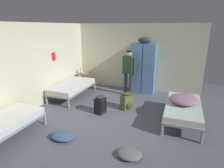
% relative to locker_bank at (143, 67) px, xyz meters
% --- Properties ---
extents(ground_plane, '(9.36, 9.36, 0.00)m').
position_rel_locker_bank_xyz_m(ground_plane, '(-0.36, -2.65, -0.97)').
color(ground_plane, '#565B66').
extents(room_backdrop, '(4.94, 5.91, 2.55)m').
position_rel_locker_bank_xyz_m(room_backdrop, '(-1.69, -1.29, 0.31)').
color(room_backdrop, beige).
rests_on(room_backdrop, ground_plane).
extents(locker_bank, '(0.90, 0.55, 2.07)m').
position_rel_locker_bank_xyz_m(locker_bank, '(0.00, 0.00, 0.00)').
color(locker_bank, '#5B84B2').
rests_on(locker_bank, ground_plane).
extents(shelf_unit, '(0.38, 0.30, 0.57)m').
position_rel_locker_bank_xyz_m(shelf_unit, '(-2.48, -0.25, -0.62)').
color(shelf_unit, '#99704C').
rests_on(shelf_unit, ground_plane).
extents(bed_left_front, '(0.90, 1.90, 0.49)m').
position_rel_locker_bank_xyz_m(bed_left_front, '(-2.23, -4.34, -0.59)').
color(bed_left_front, gray).
rests_on(bed_left_front, ground_plane).
extents(bed_left_rear, '(0.90, 1.90, 0.49)m').
position_rel_locker_bank_xyz_m(bed_left_rear, '(-2.23, -1.42, -0.59)').
color(bed_left_rear, gray).
rests_on(bed_left_rear, ground_plane).
extents(bed_right, '(0.90, 1.90, 0.49)m').
position_rel_locker_bank_xyz_m(bed_right, '(1.50, -1.96, -0.59)').
color(bed_right, gray).
rests_on(bed_right, ground_plane).
extents(bedding_heap, '(0.72, 0.81, 0.21)m').
position_rel_locker_bank_xyz_m(bedding_heap, '(1.50, -1.88, -0.37)').
color(bedding_heap, gray).
rests_on(bedding_heap, bed_right).
extents(person_traveler, '(0.51, 0.29, 1.65)m').
position_rel_locker_bank_xyz_m(person_traveler, '(-0.40, -0.58, 0.03)').
color(person_traveler, '#2D334C').
rests_on(person_traveler, ground_plane).
extents(water_bottle, '(0.08, 0.08, 0.22)m').
position_rel_locker_bank_xyz_m(water_bottle, '(-2.56, -0.23, -0.30)').
color(water_bottle, white).
rests_on(water_bottle, shelf_unit).
extents(lotion_bottle, '(0.06, 0.06, 0.15)m').
position_rel_locker_bank_xyz_m(lotion_bottle, '(-2.41, -0.29, -0.33)').
color(lotion_bottle, beige).
rests_on(lotion_bottle, shelf_unit).
extents(backpack_olive, '(0.41, 0.40, 0.55)m').
position_rel_locker_bank_xyz_m(backpack_olive, '(-0.11, -1.76, -0.71)').
color(backpack_olive, '#566038').
rests_on(backpack_olive, ground_plane).
extents(backpack_black, '(0.37, 0.35, 0.55)m').
position_rel_locker_bank_xyz_m(backpack_black, '(-0.76, -2.29, -0.71)').
color(backpack_black, black).
rests_on(backpack_black, ground_plane).
extents(clothes_pile_grey, '(0.48, 0.40, 0.13)m').
position_rel_locker_bank_xyz_m(clothes_pile_grey, '(0.58, -3.87, -0.90)').
color(clothes_pile_grey, slate).
rests_on(clothes_pile_grey, ground_plane).
extents(clothes_pile_denim, '(0.55, 0.37, 0.14)m').
position_rel_locker_bank_xyz_m(clothes_pile_denim, '(-1.01, -3.83, -0.90)').
color(clothes_pile_denim, '#42567A').
rests_on(clothes_pile_denim, ground_plane).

